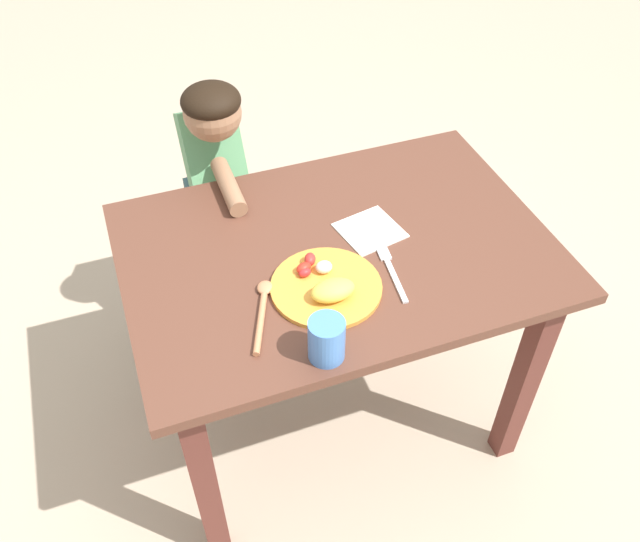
{
  "coord_description": "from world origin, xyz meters",
  "views": [
    {
      "loc": [
        -0.47,
        -1.15,
        1.89
      ],
      "look_at": [
        -0.08,
        -0.09,
        0.78
      ],
      "focal_mm": 37.43,
      "sensor_mm": 36.0,
      "label": 1
    }
  ],
  "objects": [
    {
      "name": "napkin",
      "position": [
        0.1,
        0.03,
        0.76
      ],
      "size": [
        0.17,
        0.17,
        0.0
      ],
      "primitive_type": "cube",
      "rotation": [
        0.0,
        0.0,
        0.19
      ],
      "color": "white",
      "rests_on": "dining_table"
    },
    {
      "name": "person",
      "position": [
        -0.2,
        0.51,
        0.57
      ],
      "size": [
        0.17,
        0.43,
        1.03
      ],
      "rotation": [
        0.0,
        0.0,
        3.14
      ],
      "color": "#37535B",
      "rests_on": "ground_plane"
    },
    {
      "name": "ground_plane",
      "position": [
        0.0,
        0.0,
        0.0
      ],
      "size": [
        8.0,
        8.0,
        0.0
      ],
      "primitive_type": "plane",
      "color": "tan"
    },
    {
      "name": "spoon",
      "position": [
        -0.24,
        -0.15,
        0.76
      ],
      "size": [
        0.11,
        0.22,
        0.02
      ],
      "rotation": [
        0.0,
        0.0,
        1.18
      ],
      "color": "tan",
      "rests_on": "dining_table"
    },
    {
      "name": "fork",
      "position": [
        0.09,
        -0.12,
        0.76
      ],
      "size": [
        0.04,
        0.23,
        0.01
      ],
      "rotation": [
        0.0,
        0.0,
        1.45
      ],
      "color": "silver",
      "rests_on": "dining_table"
    },
    {
      "name": "plate",
      "position": [
        -0.08,
        -0.13,
        0.77
      ],
      "size": [
        0.27,
        0.27,
        0.06
      ],
      "color": "gold",
      "rests_on": "dining_table"
    },
    {
      "name": "dining_table",
      "position": [
        0.0,
        0.0,
        0.63
      ],
      "size": [
        1.08,
        0.75,
        0.76
      ],
      "color": "brown",
      "rests_on": "ground_plane"
    },
    {
      "name": "drinking_cup",
      "position": [
        -0.15,
        -0.31,
        0.81
      ],
      "size": [
        0.08,
        0.08,
        0.1
      ],
      "primitive_type": "cylinder",
      "color": "#4984D9",
      "rests_on": "dining_table"
    }
  ]
}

